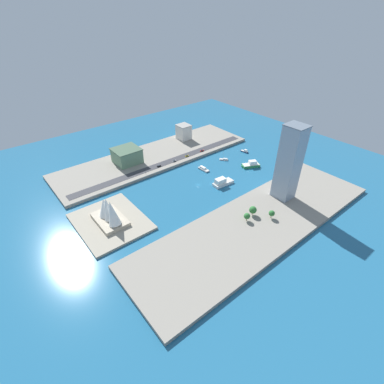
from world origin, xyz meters
The scene contains 20 objects.
ground_plane centered at (0.00, 0.00, 0.00)m, with size 440.00×440.00×0.00m, color #23668E.
quay_west centered at (-79.44, 0.00, 1.56)m, with size 70.00×240.00×3.13m, color gray.
quay_east centered at (79.44, 0.00, 1.56)m, with size 70.00×240.00×3.13m, color gray.
peninsula_point centered at (1.57, 96.41, 1.00)m, with size 64.78×53.68×2.00m, color #A89E89.
road_strip centered at (55.78, 0.00, 3.20)m, with size 10.25×228.00×0.15m, color #38383D.
yacht_sleek_gray centered at (20.09, -24.80, 1.29)m, with size 15.36×5.49×3.44m.
ferry_white_commuter centered at (-15.13, -19.57, 3.01)m, with size 10.29×24.56×8.06m.
sailboat_small_white centered at (22.68, -59.23, 0.98)m, with size 9.53×9.06×11.42m.
ferry_green_doubledeck centered at (-8.12, -72.01, 2.54)m, with size 16.32×21.91×7.27m.
patrol_launch_navy centered at (21.72, -94.59, 1.28)m, with size 10.85×4.56×3.68m.
hotel_broad_white centered at (96.97, -56.48, 12.78)m, with size 16.84×16.04×19.24m.
terminal_long_green centered at (84.87, 34.51, 11.47)m, with size 27.26×28.75×16.63m.
tower_tall_glass centered at (-68.94, -46.59, 38.25)m, with size 17.99×16.35×70.19m.
pickup_red centered at (52.68, -50.42, 4.06)m, with size 2.12×5.02×1.58m.
taxi_yellow_cab centered at (53.13, -27.07, 4.09)m, with size 1.89×4.29×1.69m.
sedan_silver centered at (52.31, -7.91, 4.01)m, with size 1.86×5.13×1.47m.
suv_black centered at (53.06, 12.70, 4.00)m, with size 1.95×4.77×1.45m.
traffic_light_waterfront centered at (49.42, 32.37, 7.47)m, with size 0.36×0.36×6.50m.
opera_landmark centered at (1.18, 96.41, 11.47)m, with size 33.36×21.61×24.53m.
park_tree_cluster centered at (-73.84, -1.97, 8.17)m, with size 18.69×24.29×8.53m.
Camera 1 is at (-186.41, 159.40, 156.89)m, focal length 26.47 mm.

